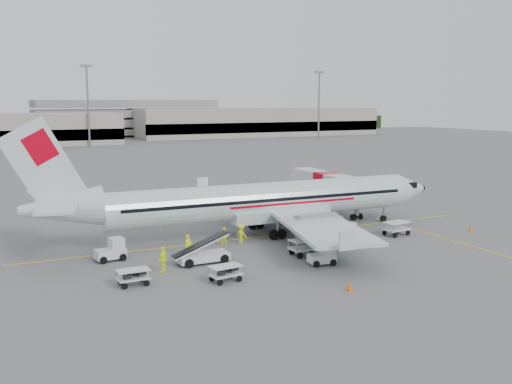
# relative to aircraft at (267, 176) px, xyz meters

# --- Properties ---
(ground) EXTENTS (360.00, 360.00, 0.00)m
(ground) POSITION_rel_aircraft_xyz_m (-0.48, -0.76, -5.40)
(ground) COLOR #56595B
(stripe_lead) EXTENTS (44.00, 0.20, 0.01)m
(stripe_lead) POSITION_rel_aircraft_xyz_m (-0.48, -0.76, -5.40)
(stripe_lead) COLOR yellow
(stripe_lead) RESTS_ON ground
(stripe_cross) EXTENTS (0.20, 20.00, 0.01)m
(stripe_cross) POSITION_rel_aircraft_xyz_m (13.52, -8.76, -5.40)
(stripe_cross) COLOR yellow
(stripe_cross) RESTS_ON ground
(terminal_east) EXTENTS (90.00, 26.00, 10.00)m
(terminal_east) POSITION_rel_aircraft_xyz_m (69.52, 144.24, -0.40)
(terminal_east) COLOR gray
(terminal_east) RESTS_ON ground
(parking_garage) EXTENTS (62.00, 24.00, 14.00)m
(parking_garage) POSITION_rel_aircraft_xyz_m (24.52, 159.24, 1.60)
(parking_garage) COLOR slate
(parking_garage) RESTS_ON ground
(treeline) EXTENTS (300.00, 3.00, 6.00)m
(treeline) POSITION_rel_aircraft_xyz_m (-0.48, 174.24, -2.40)
(treeline) COLOR black
(treeline) RESTS_ON ground
(mast_center) EXTENTS (3.20, 1.20, 22.00)m
(mast_center) POSITION_rel_aircraft_xyz_m (4.52, 117.24, 5.60)
(mast_center) COLOR slate
(mast_center) RESTS_ON ground
(mast_east) EXTENTS (3.20, 1.20, 22.00)m
(mast_east) POSITION_rel_aircraft_xyz_m (79.52, 117.24, 5.60)
(mast_east) COLOR slate
(mast_east) RESTS_ON ground
(aircraft) EXTENTS (40.12, 31.91, 10.81)m
(aircraft) POSITION_rel_aircraft_xyz_m (0.00, 0.00, 0.00)
(aircraft) COLOR silver
(aircraft) RESTS_ON ground
(jet_bridge) EXTENTS (3.43, 16.41, 4.29)m
(jet_bridge) POSITION_rel_aircraft_xyz_m (11.52, 7.61, -3.26)
(jet_bridge) COLOR silver
(jet_bridge) RESTS_ON ground
(belt_loader) EXTENTS (5.26, 2.02, 2.84)m
(belt_loader) POSITION_rel_aircraft_xyz_m (-8.76, -6.56, -3.98)
(belt_loader) COLOR silver
(belt_loader) RESTS_ON ground
(tug_fore) EXTENTS (2.63, 2.06, 1.79)m
(tug_fore) POSITION_rel_aircraft_xyz_m (4.26, -6.30, -4.51)
(tug_fore) COLOR silver
(tug_fore) RESTS_ON ground
(tug_mid) EXTENTS (2.15, 1.43, 1.54)m
(tug_mid) POSITION_rel_aircraft_xyz_m (-0.89, -10.87, -4.63)
(tug_mid) COLOR silver
(tug_mid) RESTS_ON ground
(tug_aft) EXTENTS (2.40, 1.57, 1.74)m
(tug_aft) POSITION_rel_aircraft_xyz_m (-14.95, -2.76, -4.53)
(tug_aft) COLOR silver
(tug_aft) RESTS_ON ground
(cart_loaded_a) EXTENTS (2.31, 1.56, 1.13)m
(cart_loaded_a) POSITION_rel_aircraft_xyz_m (-9.00, -11.48, -4.84)
(cart_loaded_a) COLOR silver
(cart_loaded_a) RESTS_ON ground
(cart_loaded_b) EXTENTS (2.14, 1.29, 1.10)m
(cart_loaded_b) POSITION_rel_aircraft_xyz_m (-14.85, -9.55, -4.85)
(cart_loaded_b) COLOR silver
(cart_loaded_b) RESTS_ON ground
(cart_empty_a) EXTENTS (2.54, 1.52, 1.32)m
(cart_empty_a) POSITION_rel_aircraft_xyz_m (-0.64, -8.11, -4.75)
(cart_empty_a) COLOR silver
(cart_empty_a) RESTS_ON ground
(cart_empty_b) EXTENTS (2.63, 1.78, 1.28)m
(cart_empty_b) POSITION_rel_aircraft_xyz_m (10.47, -5.73, -4.76)
(cart_empty_b) COLOR silver
(cart_empty_b) RESTS_ON ground
(cone_nose) EXTENTS (0.40, 0.40, 0.65)m
(cone_nose) POSITION_rel_aircraft_xyz_m (17.98, -7.41, -5.08)
(cone_nose) COLOR #FA5A04
(cone_nose) RESTS_ON ground
(cone_port) EXTENTS (0.43, 0.43, 0.70)m
(cone_port) POSITION_rel_aircraft_xyz_m (0.08, 10.13, -5.06)
(cone_port) COLOR #FA5A04
(cone_port) RESTS_ON ground
(cone_stbd) EXTENTS (0.41, 0.41, 0.67)m
(cone_stbd) POSITION_rel_aircraft_xyz_m (-2.53, -16.83, -5.07)
(cone_stbd) COLOR #FA5A04
(cone_stbd) RESTS_ON ground
(crew_a) EXTENTS (0.76, 0.64, 1.78)m
(crew_a) POSITION_rel_aircraft_xyz_m (-9.15, -4.32, -4.51)
(crew_a) COLOR #CAE10D
(crew_a) RESTS_ON ground
(crew_b) EXTENTS (0.97, 0.96, 1.58)m
(crew_b) POSITION_rel_aircraft_xyz_m (-5.22, -2.34, -4.61)
(crew_b) COLOR #CAE10D
(crew_b) RESTS_ON ground
(crew_c) EXTENTS (1.03, 1.24, 1.67)m
(crew_c) POSITION_rel_aircraft_xyz_m (-3.60, -2.26, -4.57)
(crew_c) COLOR #CAE10D
(crew_c) RESTS_ON ground
(crew_d) EXTENTS (1.12, 1.11, 1.90)m
(crew_d) POSITION_rel_aircraft_xyz_m (-12.16, -7.53, -4.45)
(crew_d) COLOR #CAE10D
(crew_d) RESTS_ON ground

